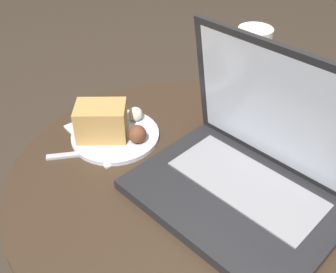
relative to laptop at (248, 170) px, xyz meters
name	(u,v)px	position (x,y,z in m)	size (l,w,h in m)	color
table	(190,226)	(-0.09, -0.03, -0.20)	(0.66, 0.66, 0.53)	black
napkin	(109,135)	(-0.28, -0.07, -0.05)	(0.17, 0.13, 0.00)	white
laptop	(248,170)	(0.00, 0.00, 0.00)	(0.33, 0.25, 0.25)	#232326
beer_glass	(248,82)	(-0.12, 0.14, 0.06)	(0.06, 0.06, 0.21)	gold
snack_plate	(110,127)	(-0.28, -0.08, -0.02)	(0.17, 0.17, 0.08)	silver
fork	(105,151)	(-0.25, -0.11, -0.05)	(0.12, 0.17, 0.00)	#B2B2B7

